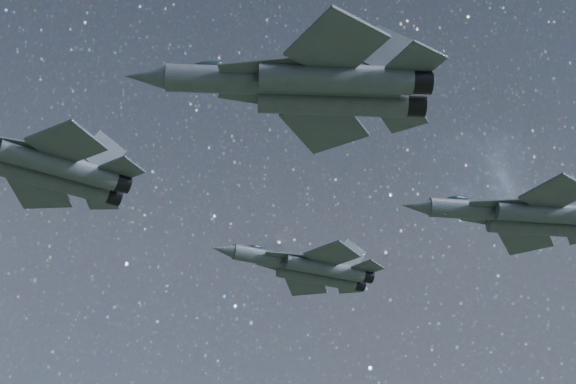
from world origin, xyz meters
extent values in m
cube|color=#353A42|center=(-18.95, 2.42, 143.65)|extent=(8.84, 3.76, 1.38)
cylinder|color=#353A42|center=(-18.27, 1.50, 143.17)|extent=(9.06, 3.87, 1.66)
cylinder|color=#353A42|center=(-18.81, 3.56, 143.17)|extent=(9.06, 3.87, 1.66)
cylinder|color=black|center=(-13.54, 2.74, 143.17)|extent=(1.73, 1.83, 1.53)
cylinder|color=black|center=(-14.08, 4.80, 143.17)|extent=(1.73, 1.83, 1.53)
cube|color=#353A42|center=(-22.09, 0.11, 143.58)|extent=(5.59, 1.53, 0.13)
cube|color=#353A42|center=(-17.83, -1.02, 143.39)|extent=(6.10, 6.08, 0.21)
cube|color=#353A42|center=(-19.67, 5.97, 143.39)|extent=(5.22, 5.57, 0.21)
cube|color=#353A42|center=(-13.60, 1.30, 143.39)|extent=(3.61, 3.61, 0.16)
cube|color=#353A42|center=(-14.84, 6.03, 143.39)|extent=(3.06, 3.21, 0.16)
cube|color=#353A42|center=(-15.22, 2.03, 145.19)|extent=(3.68, 0.81, 3.79)
cube|color=#353A42|center=(-15.90, 4.60, 145.19)|extent=(3.54, 1.39, 3.79)
cylinder|color=#353A42|center=(1.02, 15.08, 144.98)|extent=(7.05, 2.35, 1.46)
cone|color=#353A42|center=(-3.43, 14.49, 144.98)|extent=(2.40, 1.59, 1.31)
ellipsoid|color=#1B2832|center=(-0.09, 14.93, 145.69)|extent=(2.34, 1.26, 0.72)
cube|color=#353A42|center=(5.84, 15.71, 144.94)|extent=(7.79, 2.39, 1.22)
cylinder|color=#353A42|center=(6.34, 14.83, 144.52)|extent=(7.98, 2.47, 1.46)
cylinder|color=#353A42|center=(6.09, 16.69, 144.52)|extent=(7.98, 2.47, 1.46)
cylinder|color=black|center=(10.60, 15.39, 144.52)|extent=(1.38, 1.49, 1.35)
cylinder|color=black|center=(10.36, 17.25, 144.52)|extent=(1.38, 1.49, 1.35)
cube|color=#353A42|center=(2.86, 14.04, 144.87)|extent=(4.92, 1.32, 0.11)
cube|color=#353A42|center=(2.53, 16.55, 144.87)|extent=(4.94, 2.52, 0.11)
cube|color=#353A42|center=(6.44, 12.58, 144.70)|extent=(5.30, 5.37, 0.19)
cube|color=#353A42|center=(5.62, 18.89, 144.70)|extent=(4.90, 5.14, 0.19)
cube|color=#353A42|center=(10.39, 14.14, 144.70)|extent=(3.13, 3.17, 0.14)
cube|color=#353A42|center=(9.83, 18.41, 144.70)|extent=(2.88, 2.98, 0.14)
cube|color=#353A42|center=(9.06, 14.96, 146.29)|extent=(3.26, 0.53, 3.33)
cube|color=#353A42|center=(8.75, 17.27, 146.29)|extent=(3.21, 0.83, 3.33)
cylinder|color=#353A42|center=(-7.66, -13.61, 141.12)|extent=(8.56, 3.29, 1.77)
cone|color=#353A42|center=(-13.00, -12.60, 141.12)|extent=(2.96, 2.06, 1.58)
ellipsoid|color=#1B2832|center=(-8.99, -13.36, 141.97)|extent=(2.87, 1.67, 0.87)
cube|color=#353A42|center=(-1.88, -14.70, 141.07)|extent=(9.43, 3.39, 1.47)
cylinder|color=#353A42|center=(-1.64, -15.90, 140.56)|extent=(9.67, 3.50, 1.77)
cylinder|color=#353A42|center=(-1.22, -13.67, 140.56)|extent=(9.67, 3.50, 1.77)
cylinder|color=black|center=(3.47, -16.86, 140.56)|extent=(1.75, 1.87, 1.63)
cylinder|color=black|center=(3.89, -14.64, 140.56)|extent=(1.75, 1.87, 1.63)
cube|color=#353A42|center=(-5.94, -15.49, 140.99)|extent=(5.93, 3.33, 0.14)
cube|color=#353A42|center=(-5.37, -12.48, 140.99)|extent=(5.89, 1.28, 0.14)
cube|color=#353A42|center=(-2.37, -18.52, 140.78)|extent=(5.77, 6.10, 0.23)
cube|color=#353A42|center=(-0.94, -10.96, 140.78)|extent=(6.46, 6.49, 0.23)
cube|color=#353A42|center=(2.76, -18.22, 140.78)|extent=(3.39, 3.53, 0.17)
cube|color=#353A42|center=(3.72, -13.11, 140.78)|extent=(3.82, 3.84, 0.17)
cube|color=#353A42|center=(1.53, -16.78, 142.71)|extent=(3.84, 1.22, 4.03)
cube|color=#353A42|center=(2.06, -14.00, 142.71)|extent=(3.94, 0.69, 4.03)
cylinder|color=#353A42|center=(15.51, 1.18, 143.98)|extent=(7.82, 2.55, 1.62)
cone|color=#353A42|center=(10.56, 1.79, 143.98)|extent=(2.65, 1.75, 1.45)
ellipsoid|color=#1B2832|center=(14.27, 1.33, 144.76)|extent=(2.59, 1.39, 0.80)
cube|color=#353A42|center=(20.86, 0.52, 143.93)|extent=(8.64, 2.59, 1.35)
cylinder|color=#353A42|center=(21.15, -0.57, 143.46)|extent=(8.85, 2.68, 1.62)
cylinder|color=#353A42|center=(21.40, 1.49, 143.46)|extent=(8.85, 2.68, 1.62)
cube|color=#353A42|center=(17.19, -0.44, 143.86)|extent=(5.49, 2.76, 0.12)
cube|color=#353A42|center=(17.53, 2.34, 143.86)|extent=(5.46, 1.51, 0.12)
cube|color=#353A42|center=(20.63, -3.01, 143.67)|extent=(5.46, 5.71, 0.21)
cube|color=#353A42|center=(21.50, 3.99, 143.67)|extent=(5.88, 5.95, 0.21)
cube|color=#353A42|center=(24.42, 1.38, 145.43)|extent=(3.62, 0.58, 3.70)
camera|label=1|loc=(-14.31, -55.49, 104.84)|focal=55.00mm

